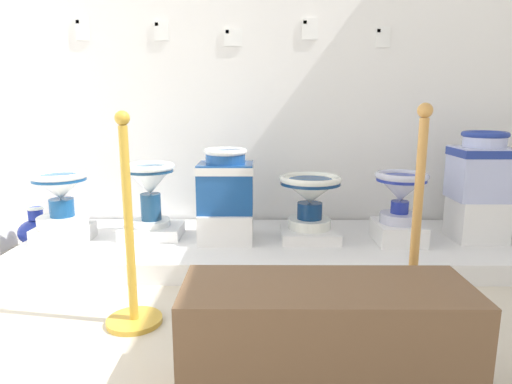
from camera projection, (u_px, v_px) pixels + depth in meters
wall_back at (269, 10)px, 3.09m from camera, size 3.82×0.06×3.28m
display_platform at (270, 248)px, 2.89m from camera, size 3.16×0.96×0.12m
plinth_block_slender_white at (64, 233)px, 2.82m from camera, size 0.33×0.28×0.10m
antique_toilet_slender_white at (60, 192)px, 2.76m from camera, size 0.35×0.35×0.35m
plinth_block_squat_floral at (152, 231)px, 2.91m from camera, size 0.39×0.28×0.08m
antique_toilet_squat_floral at (150, 183)px, 2.85m from camera, size 0.33×0.33×0.42m
plinth_block_rightmost at (226, 225)px, 2.85m from camera, size 0.34×0.36×0.19m
antique_toilet_rightmost at (226, 180)px, 2.79m from camera, size 0.35×0.30×0.40m
plinth_block_pale_glazed at (309, 233)px, 2.88m from camera, size 0.37×0.38×0.07m
antique_toilet_pale_glazed at (310, 193)px, 2.83m from camera, size 0.40×0.40×0.35m
plinth_block_leftmost at (398, 232)px, 2.80m from camera, size 0.29×0.32×0.13m
antique_toilet_leftmost at (401, 190)px, 2.75m from camera, size 0.33×0.33×0.32m
plinth_block_broad_patterned at (476, 219)px, 2.84m from camera, size 0.30×0.30×0.27m
antique_toilet_broad_patterned at (482, 165)px, 2.77m from camera, size 0.35×0.30×0.43m
info_placard_first at (82, 29)px, 3.09m from camera, size 0.10×0.01×0.16m
info_placard_second at (161, 30)px, 3.09m from camera, size 0.10×0.01×0.14m
info_placard_third at (233, 37)px, 3.09m from camera, size 0.13×0.01×0.12m
info_placard_fourth at (310, 29)px, 3.08m from camera, size 0.11×0.01×0.15m
info_placard_fifth at (383, 37)px, 3.09m from camera, size 0.10×0.01×0.14m
decorative_vase_companion at (37, 231)px, 3.03m from camera, size 0.25×0.25×0.31m
decorative_vase_corner at (501, 224)px, 3.04m from camera, size 0.25×0.25×0.41m
stanchion_post_near_left at (131, 264)px, 1.97m from camera, size 0.25×0.25×0.97m
stanchion_post_near_right at (414, 261)px, 1.93m from camera, size 0.24×0.24×1.00m
museum_bench at (325, 339)px, 1.51m from camera, size 0.98×0.36×0.40m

